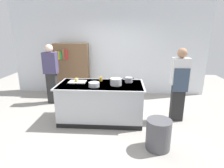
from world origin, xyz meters
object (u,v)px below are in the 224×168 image
trash_bin (158,134)px  bookshelf (72,69)px  stock_pot (116,82)px  sauce_pan (129,80)px  onion (76,80)px  person_chef (179,83)px  juice_cup (101,79)px  person_guest (51,73)px  mixing_bowl (94,84)px

trash_bin → bookshelf: 3.73m
stock_pot → sauce_pan: 0.40m
onion → person_chef: size_ratio=0.05×
juice_cup → person_chef: person_chef is taller
person_chef → bookshelf: bearing=66.0°
onion → juice_cup: 0.59m
person_guest → stock_pot: bearing=53.9°
sauce_pan → juice_cup: 0.68m
onion → mixing_bowl: size_ratio=0.39×
mixing_bowl → person_guest: (-1.45, 1.22, -0.04)m
person_chef → person_guest: 3.49m
trash_bin → stock_pot: bearing=129.8°
stock_pot → mixing_bowl: size_ratio=1.37×
stock_pot → juice_cup: size_ratio=3.25×
trash_bin → bookshelf: size_ratio=0.33×
sauce_pan → bookshelf: 2.42m
person_chef → bookshelf: size_ratio=1.01×
onion → juice_cup: onion is taller
onion → bookshelf: bookshelf is taller
trash_bin → person_chef: size_ratio=0.33×
trash_bin → mixing_bowl: bearing=147.0°
sauce_pan → trash_bin: sauce_pan is taller
sauce_pan → person_guest: 2.36m
person_chef → stock_pot: bearing=102.5°
juice_cup → person_chef: size_ratio=0.06×
stock_pot → sauce_pan: stock_pot is taller
juice_cup → person_chef: (1.83, -0.14, -0.04)m
trash_bin → person_guest: 3.48m
onion → person_chef: (2.40, 0.01, -0.05)m
person_guest → mixing_bowl: bearing=43.0°
mixing_bowl → person_guest: size_ratio=0.14×
onion → mixing_bowl: (0.47, -0.32, -0.02)m
sauce_pan → juice_cup: bearing=174.9°
bookshelf → juice_cup: bearing=-53.1°
stock_pot → mixing_bowl: stock_pot is taller
mixing_bowl → sauce_pan: bearing=28.1°
stock_pot → trash_bin: bearing=-50.2°
mixing_bowl → bookshelf: size_ratio=0.14×
person_chef → trash_bin: bearing=156.8°
onion → juice_cup: bearing=15.0°
stock_pot → person_guest: person_guest is taller
trash_bin → person_chef: 1.47m
person_chef → onion: bearing=95.6°
onion → juice_cup: size_ratio=0.93×
person_guest → bookshelf: person_guest is taller
sauce_pan → person_chef: bearing=-3.8°
trash_bin → bookshelf: (-2.35, 2.84, 0.57)m
trash_bin → person_guest: person_guest is taller
juice_cup → person_guest: size_ratio=0.06×
onion → trash_bin: onion is taller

